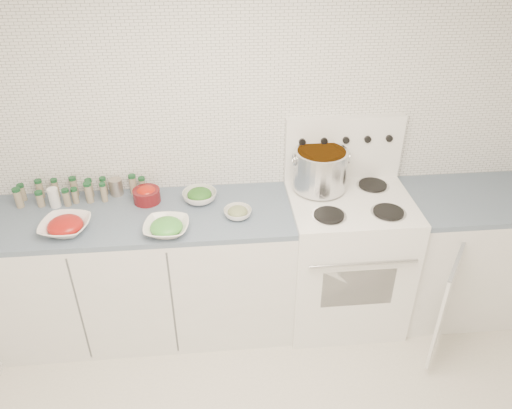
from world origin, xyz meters
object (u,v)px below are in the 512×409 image
object	(u,v)px
bowl_tomato	(65,226)
bowl_snowpea	(166,227)
stove	(345,255)
stock_pot	(320,168)

from	to	relation	value
bowl_tomato	bowl_snowpea	world-z (taller)	bowl_tomato
bowl_tomato	stove	bearing A→B (deg)	4.58
bowl_tomato	bowl_snowpea	bearing A→B (deg)	-6.34
stove	bowl_tomato	world-z (taller)	stove
stove	stock_pot	bearing A→B (deg)	140.62
bowl_tomato	bowl_snowpea	size ratio (longest dim) A/B	1.10
stove	bowl_snowpea	bearing A→B (deg)	-169.92
stove	stock_pot	world-z (taller)	stove
stove	stock_pot	distance (m)	0.63
stock_pot	bowl_tomato	xyz separation A→B (m)	(-1.52, -0.28, -0.15)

